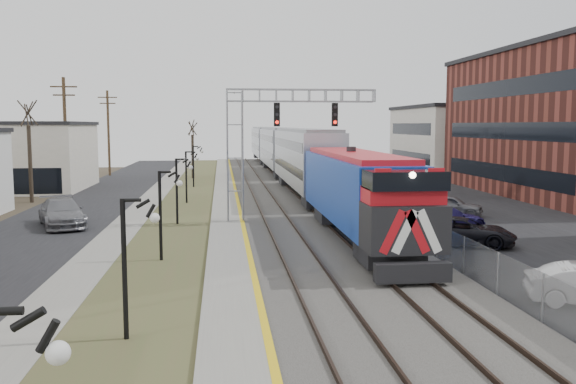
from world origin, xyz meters
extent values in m
cube|color=black|center=(-11.50, 35.00, 0.02)|extent=(7.00, 120.00, 0.04)
cube|color=gray|center=(-7.00, 35.00, 0.04)|extent=(2.00, 120.00, 0.08)
cube|color=#48512B|center=(-4.00, 35.00, 0.03)|extent=(4.00, 120.00, 0.06)
cube|color=gray|center=(-1.00, 35.00, 0.12)|extent=(2.00, 120.00, 0.24)
cube|color=#595651|center=(4.00, 35.00, 0.10)|extent=(8.00, 120.00, 0.20)
cube|color=black|center=(16.00, 35.00, 0.02)|extent=(16.00, 120.00, 0.04)
cube|color=gold|center=(-0.12, 35.00, 0.24)|extent=(0.24, 120.00, 0.01)
cube|color=#2D2119|center=(1.25, 35.00, 0.28)|extent=(0.08, 120.00, 0.15)
cube|color=#2D2119|center=(2.75, 35.00, 0.28)|extent=(0.08, 120.00, 0.15)
cube|color=#2D2119|center=(4.75, 35.00, 0.28)|extent=(0.08, 120.00, 0.15)
cube|color=#2D2119|center=(6.25, 35.00, 0.28)|extent=(0.08, 120.00, 0.15)
cube|color=#133AA2|center=(5.50, 20.76, 2.47)|extent=(3.00, 17.00, 4.25)
cube|color=black|center=(5.50, 12.06, 0.70)|extent=(2.80, 0.50, 0.70)
cube|color=#9C9DA6|center=(5.50, 41.06, 3.01)|extent=(3.00, 22.00, 5.33)
cube|color=#9C9DA6|center=(5.50, 63.86, 3.01)|extent=(3.00, 22.00, 5.33)
cube|color=#9C9DA6|center=(5.50, 86.66, 3.01)|extent=(3.00, 22.00, 5.33)
cube|color=gray|center=(-0.50, 28.00, 4.00)|extent=(1.00, 1.00, 8.00)
cube|color=gray|center=(3.50, 28.00, 7.75)|extent=(9.00, 0.80, 0.80)
cube|color=black|center=(2.00, 27.55, 6.60)|extent=(0.35, 0.25, 1.40)
cube|color=black|center=(5.50, 27.55, 6.60)|extent=(0.35, 0.25, 1.40)
cylinder|color=black|center=(-4.00, 8.00, 2.00)|extent=(0.14, 0.14, 4.00)
cylinder|color=black|center=(-4.00, 18.00, 2.00)|extent=(0.14, 0.14, 4.00)
cylinder|color=black|center=(-4.00, 28.00, 2.00)|extent=(0.14, 0.14, 4.00)
cylinder|color=black|center=(-4.00, 38.00, 2.00)|extent=(0.14, 0.14, 4.00)
cylinder|color=black|center=(-4.00, 50.00, 2.00)|extent=(0.14, 0.14, 4.00)
cylinder|color=#4C3823|center=(-14.50, 45.00, 5.00)|extent=(0.28, 0.28, 10.00)
cylinder|color=#4C3823|center=(-14.50, 65.00, 5.00)|extent=(0.28, 0.28, 10.00)
cube|color=gray|center=(8.20, 35.00, 0.80)|extent=(0.04, 120.00, 1.60)
cube|color=beige|center=(-21.00, 50.00, 3.00)|extent=(14.00, 12.00, 6.00)
cube|color=beige|center=(30.00, 65.00, 4.00)|extent=(16.00, 18.00, 8.00)
cylinder|color=#382D23|center=(-16.00, 40.00, 2.97)|extent=(0.30, 0.30, 5.95)
cylinder|color=#382D23|center=(-4.50, 60.00, 2.45)|extent=(0.30, 0.30, 4.90)
imported|color=black|center=(10.60, 19.84, 0.70)|extent=(5.51, 4.16, 1.39)
imported|color=#1C154C|center=(10.93, 23.39, 0.75)|extent=(5.57, 3.88, 1.50)
imported|color=slate|center=(13.57, 29.34, 0.70)|extent=(4.41, 3.21, 1.40)
imported|color=#0A361B|center=(12.88, 31.80, 0.74)|extent=(4.60, 1.97, 1.47)
imported|color=slate|center=(-10.70, 27.90, 0.81)|extent=(4.11, 6.04, 1.63)
camera|label=1|loc=(-1.31, -8.80, 5.99)|focal=38.00mm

